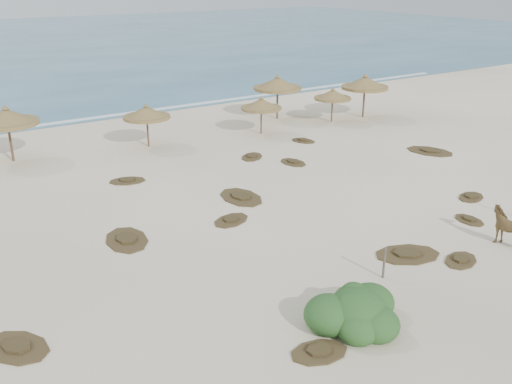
# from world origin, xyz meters

# --- Properties ---
(ground) EXTENTS (160.00, 160.00, 0.00)m
(ground) POSITION_xyz_m (0.00, 0.00, 0.00)
(ground) COLOR white
(ground) RESTS_ON ground
(foam_line) EXTENTS (70.00, 0.60, 0.01)m
(foam_line) POSITION_xyz_m (0.00, 26.00, 0.00)
(foam_line) COLOR silver
(foam_line) RESTS_ON ground
(palapa_2) EXTENTS (4.18, 4.18, 3.19)m
(palapa_2) POSITION_xyz_m (-7.05, 18.75, 2.47)
(palapa_2) COLOR brown
(palapa_2) RESTS_ON ground
(palapa_3) EXTENTS (3.28, 3.28, 2.64)m
(palapa_3) POSITION_xyz_m (0.42, 17.23, 2.05)
(palapa_3) COLOR brown
(palapa_3) RESTS_ON ground
(palapa_4) EXTENTS (2.67, 2.67, 2.48)m
(palapa_4) POSITION_xyz_m (7.71, 15.88, 1.92)
(palapa_4) COLOR brown
(palapa_4) RESTS_ON ground
(palapa_5) EXTENTS (2.94, 2.94, 2.42)m
(palapa_5) POSITION_xyz_m (13.63, 15.80, 1.88)
(palapa_5) COLOR brown
(palapa_5) RESTS_ON ground
(palapa_6) EXTENTS (3.69, 3.69, 3.19)m
(palapa_6) POSITION_xyz_m (10.95, 18.65, 2.48)
(palapa_6) COLOR brown
(palapa_6) RESTS_ON ground
(palapa_7) EXTENTS (4.19, 4.19, 3.15)m
(palapa_7) POSITION_xyz_m (16.43, 15.60, 2.44)
(palapa_7) COLOR brown
(palapa_7) RESTS_ON ground
(fence_post_near) EXTENTS (0.09, 0.09, 1.16)m
(fence_post_near) POSITION_xyz_m (0.83, -1.99, 0.58)
(fence_post_near) COLOR brown
(fence_post_near) RESTS_ON ground
(bush) EXTENTS (3.07, 2.70, 1.37)m
(bush) POSITION_xyz_m (-1.92, -3.58, 0.45)
(bush) COLOR #31632A
(bush) RESTS_ON ground
(scrub_0) EXTENTS (2.27, 2.56, 0.16)m
(scrub_0) POSITION_xyz_m (-10.67, 0.82, 0.05)
(scrub_0) COLOR #4D3E22
(scrub_0) RESTS_ON ground
(scrub_1) EXTENTS (1.99, 2.71, 0.16)m
(scrub_1) POSITION_xyz_m (-5.51, 5.66, 0.05)
(scrub_1) COLOR #4D3E22
(scrub_1) RESTS_ON ground
(scrub_2) EXTENTS (2.06, 1.69, 0.16)m
(scrub_2) POSITION_xyz_m (-1.10, 5.01, 0.05)
(scrub_2) COLOR #4D3E22
(scrub_2) RESTS_ON ground
(scrub_3) EXTENTS (1.73, 2.63, 0.16)m
(scrub_3) POSITION_xyz_m (0.65, 7.03, 0.05)
(scrub_3) COLOR #4D3E22
(scrub_3) RESTS_ON ground
(scrub_4) EXTENTS (1.82, 1.45, 0.16)m
(scrub_4) POSITION_xyz_m (9.66, 1.11, 0.05)
(scrub_4) COLOR #4D3E22
(scrub_4) RESTS_ON ground
(scrub_5) EXTENTS (2.63, 3.19, 0.16)m
(scrub_5) POSITION_xyz_m (13.76, 7.09, 0.05)
(scrub_5) COLOR #4D3E22
(scrub_5) RESTS_ON ground
(scrub_7) EXTENTS (1.23, 1.78, 0.16)m
(scrub_7) POSITION_xyz_m (5.80, 9.84, 0.05)
(scrub_7) COLOR #4D3E22
(scrub_7) RESTS_ON ground
(scrub_9) EXTENTS (2.92, 2.44, 0.16)m
(scrub_9) POSITION_xyz_m (2.81, -1.29, 0.05)
(scrub_9) COLOR #4D3E22
(scrub_9) RESTS_ON ground
(scrub_10) EXTENTS (1.51, 1.83, 0.16)m
(scrub_10) POSITION_xyz_m (8.91, 12.94, 0.05)
(scrub_10) COLOR #4D3E22
(scrub_10) RESTS_ON ground
(scrub_11) EXTENTS (1.89, 1.44, 0.16)m
(scrub_11) POSITION_xyz_m (-3.68, -4.03, 0.05)
(scrub_11) COLOR #4D3E22
(scrub_11) RESTS_ON ground
(scrub_12) EXTENTS (1.07, 1.50, 0.16)m
(scrub_12) POSITION_xyz_m (7.38, -0.54, 0.05)
(scrub_12) COLOR #4D3E22
(scrub_12) RESTS_ON ground
(scrub_13) EXTENTS (2.11, 1.73, 0.16)m
(scrub_13) POSITION_xyz_m (-2.97, 12.07, 0.05)
(scrub_13) COLOR #4D3E22
(scrub_13) RESTS_ON ground
(scrub_14) EXTENTS (1.85, 1.49, 0.16)m
(scrub_14) POSITION_xyz_m (4.08, -2.69, 0.05)
(scrub_14) COLOR #4D3E22
(scrub_14) RESTS_ON ground
(scrub_15) EXTENTS (2.03, 1.99, 0.16)m
(scrub_15) POSITION_xyz_m (4.45, 11.95, 0.05)
(scrub_15) COLOR #4D3E22
(scrub_15) RESTS_ON ground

